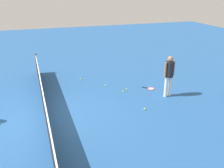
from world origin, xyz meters
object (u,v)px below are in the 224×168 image
object	(u,v)px
tennis_ball_baseline	(81,79)
tennis_ball_stray_left	(106,85)
tennis_ball_near_player	(127,89)
tennis_ball_midcourt	(123,91)
player_near_side	(169,73)
tennis_ball_by_net	(145,109)
tennis_racket_near_player	(150,89)

from	to	relation	value
tennis_ball_baseline	tennis_ball_stray_left	size ratio (longest dim) A/B	1.00
tennis_ball_near_player	tennis_ball_midcourt	size ratio (longest dim) A/B	1.00
player_near_side	tennis_ball_midcourt	bearing A→B (deg)	59.24
tennis_ball_baseline	tennis_ball_by_net	bearing A→B (deg)	-157.72
tennis_ball_by_net	tennis_ball_stray_left	world-z (taller)	same
tennis_ball_near_player	tennis_ball_stray_left	world-z (taller)	same
tennis_racket_near_player	tennis_ball_by_net	distance (m)	2.06
tennis_ball_by_net	tennis_ball_midcourt	bearing A→B (deg)	5.33
tennis_ball_by_net	tennis_ball_baseline	bearing A→B (deg)	22.28
tennis_ball_midcourt	tennis_ball_baseline	xyz separation A→B (m)	(2.07, 1.41, 0.00)
player_near_side	tennis_racket_near_player	distance (m)	1.39
tennis_ball_by_net	tennis_ball_baseline	distance (m)	4.16
tennis_ball_midcourt	player_near_side	bearing A→B (deg)	-120.76
tennis_ball_near_player	tennis_ball_stray_left	size ratio (longest dim) A/B	1.00
player_near_side	tennis_ball_baseline	bearing A→B (deg)	44.89
tennis_ball_by_net	tennis_ball_stray_left	distance (m)	2.77
tennis_racket_near_player	tennis_ball_baseline	size ratio (longest dim) A/B	8.11
tennis_ball_midcourt	tennis_ball_stray_left	xyz separation A→B (m)	(0.91, 0.50, 0.00)
tennis_racket_near_player	tennis_ball_stray_left	distance (m)	2.01
tennis_ball_near_player	tennis_ball_stray_left	distance (m)	1.04
tennis_ball_near_player	tennis_ball_stray_left	xyz separation A→B (m)	(0.74, 0.73, 0.00)
tennis_ball_by_net	tennis_ball_midcourt	xyz separation A→B (m)	(1.78, 0.17, 0.00)
tennis_ball_by_net	tennis_racket_near_player	bearing A→B (deg)	-32.45
tennis_racket_near_player	tennis_ball_by_net	xyz separation A→B (m)	(-1.74, 1.11, 0.02)
tennis_ball_near_player	tennis_ball_stray_left	bearing A→B (deg)	44.45
tennis_ball_baseline	tennis_ball_stray_left	xyz separation A→B (m)	(-1.16, -0.91, 0.00)
tennis_racket_near_player	tennis_ball_stray_left	world-z (taller)	tennis_ball_stray_left
tennis_ball_stray_left	player_near_side	bearing A→B (deg)	-131.58
tennis_racket_near_player	tennis_ball_near_player	size ratio (longest dim) A/B	8.11
tennis_ball_stray_left	tennis_ball_midcourt	bearing A→B (deg)	-151.24
player_near_side	tennis_ball_baseline	xyz separation A→B (m)	(3.01, 3.00, -0.98)
tennis_ball_near_player	tennis_ball_baseline	size ratio (longest dim) A/B	1.00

